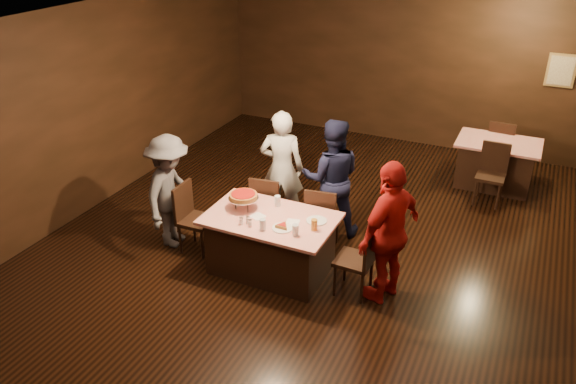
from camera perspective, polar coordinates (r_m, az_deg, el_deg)
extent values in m
plane|color=black|center=(7.10, 3.97, -9.06)|extent=(10.00, 10.00, 0.00)
cube|color=silver|center=(5.84, 4.94, 15.34)|extent=(8.00, 10.00, 0.04)
cube|color=black|center=(10.89, 14.12, 12.18)|extent=(8.00, 0.04, 3.00)
cube|color=black|center=(8.47, -21.92, 6.72)|extent=(0.04, 10.00, 3.00)
cube|color=tan|center=(10.64, 26.00, 11.04)|extent=(0.46, 0.03, 0.56)
cube|color=beige|center=(10.62, 26.00, 11.00)|extent=(0.38, 0.01, 0.48)
cube|color=red|center=(7.09, -1.75, -5.28)|extent=(1.60, 1.00, 0.77)
cube|color=#B5160C|center=(9.84, 20.32, 2.73)|extent=(1.30, 0.90, 0.77)
cube|color=black|center=(7.77, -1.93, -1.34)|extent=(0.47, 0.47, 0.95)
cube|color=black|center=(7.49, 3.55, -2.58)|extent=(0.48, 0.48, 0.95)
cube|color=black|center=(7.53, -9.27, -2.73)|extent=(0.43, 0.43, 0.95)
cube|color=black|center=(6.69, 6.75, -6.74)|extent=(0.43, 0.43, 0.95)
cube|color=black|center=(9.16, 19.90, 1.60)|extent=(0.43, 0.43, 0.95)
cube|color=black|center=(10.36, 20.79, 4.42)|extent=(0.45, 0.45, 0.95)
imported|color=silver|center=(7.95, -0.64, 2.43)|extent=(0.72, 0.58, 1.71)
imported|color=black|center=(7.71, 4.44, 1.44)|extent=(1.00, 0.90, 1.70)
imported|color=#525156|center=(7.61, -11.87, 0.05)|extent=(0.73, 1.10, 1.58)
imported|color=#AE1612|center=(6.47, 10.26, -4.06)|extent=(0.76, 1.12, 1.76)
cylinder|color=black|center=(7.13, -4.14, -0.83)|extent=(0.01, 0.01, 0.15)
cylinder|color=black|center=(7.06, -5.34, -1.21)|extent=(0.01, 0.01, 0.15)
cylinder|color=black|center=(6.98, -4.11, -1.50)|extent=(0.01, 0.01, 0.15)
cylinder|color=silver|center=(7.02, -4.55, -0.60)|extent=(0.38, 0.38, 0.01)
cylinder|color=#B27233|center=(7.01, -4.56, -0.39)|extent=(0.35, 0.35, 0.05)
cylinder|color=#A5140C|center=(6.99, -4.57, -0.18)|extent=(0.30, 0.30, 0.01)
cylinder|color=white|center=(6.65, -0.56, -3.68)|extent=(0.25, 0.25, 0.01)
cylinder|color=#B27233|center=(6.64, -0.56, -3.48)|extent=(0.18, 0.18, 0.04)
cylinder|color=#A5140C|center=(6.62, -0.56, -3.31)|extent=(0.14, 0.14, 0.01)
cylinder|color=white|center=(6.81, 2.92, -2.93)|extent=(0.25, 0.25, 0.01)
cylinder|color=silver|center=(6.60, -2.58, -3.32)|extent=(0.08, 0.08, 0.14)
cylinder|color=silver|center=(6.49, 0.77, -3.88)|extent=(0.08, 0.08, 0.14)
cylinder|color=#BF7F26|center=(6.60, 2.67, -3.35)|extent=(0.08, 0.08, 0.14)
cylinder|color=silver|center=(7.11, -1.08, -0.91)|extent=(0.08, 0.08, 0.14)
cylinder|color=silver|center=(6.75, -4.12, -2.92)|extent=(0.04, 0.04, 0.08)
cylinder|color=silver|center=(6.73, -4.13, -2.59)|extent=(0.05, 0.05, 0.02)
cylinder|color=silver|center=(6.69, -3.87, -3.23)|extent=(0.04, 0.04, 0.08)
cylinder|color=silver|center=(6.67, -3.88, -2.89)|extent=(0.05, 0.05, 0.02)
cylinder|color=silver|center=(6.74, -4.77, -3.00)|extent=(0.04, 0.04, 0.08)
cylinder|color=silver|center=(6.72, -4.79, -2.67)|extent=(0.05, 0.05, 0.02)
cube|color=white|center=(6.77, 0.48, -3.10)|extent=(0.19, 0.19, 0.01)
cube|color=white|center=(6.91, -3.10, -2.48)|extent=(0.21, 0.21, 0.01)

